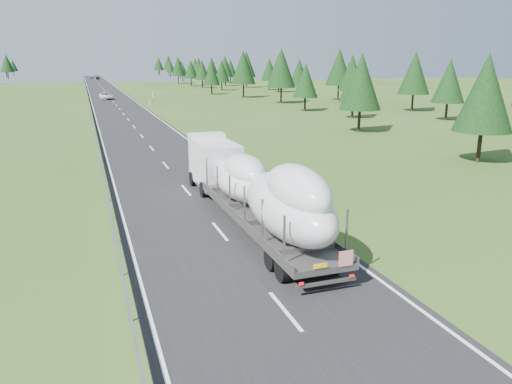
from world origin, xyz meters
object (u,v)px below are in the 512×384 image
object	(u,v)px
distant_van	(106,96)
distant_car_blue	(92,77)
boat_truck	(253,185)
distant_car_dark	(98,78)
highway_sign	(153,96)

from	to	relation	value
distant_van	distant_car_blue	world-z (taller)	distant_van
boat_truck	distant_car_blue	bearing A→B (deg)	90.75
distant_car_dark	highway_sign	bearing A→B (deg)	-88.63
highway_sign	distant_car_dark	xyz separation A→B (m)	(-6.02, 154.17, -1.10)
distant_van	distant_car_dark	world-z (taller)	distant_van
highway_sign	boat_truck	xyz separation A→B (m)	(-5.28, -79.74, 0.47)
distant_car_dark	distant_car_blue	xyz separation A→B (m)	(-2.53, 14.85, -0.03)
distant_car_dark	distant_car_blue	distance (m)	15.06
boat_truck	distant_car_dark	distance (m)	233.92
distant_car_dark	distant_van	bearing A→B (deg)	-91.87
boat_truck	distant_car_dark	bearing A→B (deg)	90.18
boat_truck	distant_car_blue	world-z (taller)	boat_truck
highway_sign	boat_truck	bearing A→B (deg)	-93.79
distant_car_blue	boat_truck	bearing A→B (deg)	-94.06
boat_truck	distant_car_blue	size ratio (longest dim) A/B	4.82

